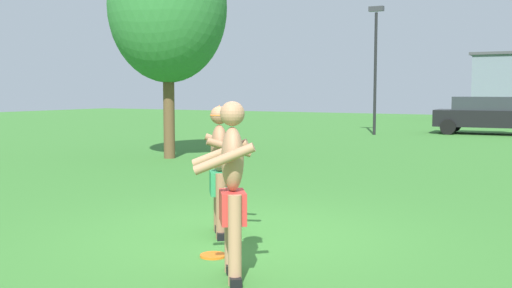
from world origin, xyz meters
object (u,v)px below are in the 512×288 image
object	(u,v)px
frisbee	(213,256)
tree_right_field	(168,7)
player_in_red	(232,185)
lamp_post	(376,56)
car_black_near_post	(487,115)
player_with_cap	(220,165)

from	to	relation	value
frisbee	tree_right_field	bearing A→B (deg)	130.27
player_in_red	tree_right_field	bearing A→B (deg)	130.75
frisbee	player_in_red	bearing A→B (deg)	-43.25
player_in_red	lamp_post	distance (m)	20.04
player_in_red	lamp_post	world-z (taller)	lamp_post
player_in_red	frisbee	size ratio (longest dim) A/B	5.88
car_black_near_post	player_in_red	bearing A→B (deg)	-87.69
frisbee	car_black_near_post	size ratio (longest dim) A/B	0.07
lamp_post	player_with_cap	bearing A→B (deg)	-77.82
frisbee	tree_right_field	world-z (taller)	tree_right_field
car_black_near_post	tree_right_field	xyz separation A→B (m)	(-6.15, -13.73, 3.24)
player_with_cap	car_black_near_post	xyz separation A→B (m)	(0.19, 20.43, -0.08)
lamp_post	tree_right_field	xyz separation A→B (m)	(-2.11, -11.13, 0.80)
lamp_post	tree_right_field	bearing A→B (deg)	-100.72
player_with_cap	tree_right_field	xyz separation A→B (m)	(-5.95, 6.70, 3.15)
player_with_cap	frisbee	distance (m)	1.36
frisbee	lamp_post	distance (m)	19.50
frisbee	car_black_near_post	distance (m)	21.35
player_in_red	car_black_near_post	bearing A→B (deg)	92.31
tree_right_field	lamp_post	bearing A→B (deg)	79.28
car_black_near_post	tree_right_field	world-z (taller)	tree_right_field
frisbee	tree_right_field	xyz separation A→B (m)	(-6.44, 7.60, 4.05)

